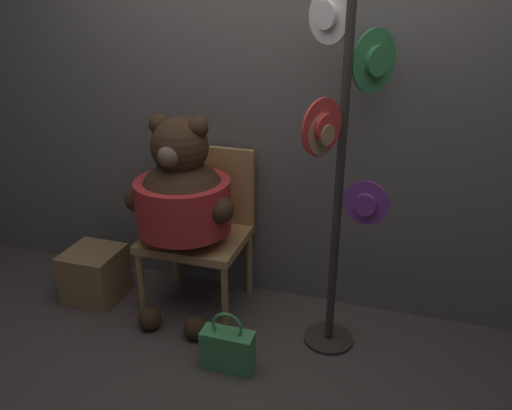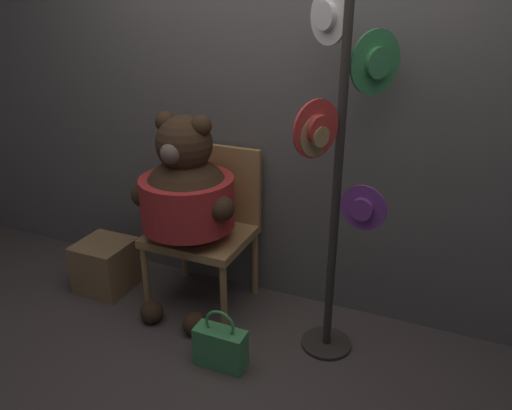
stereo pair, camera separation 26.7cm
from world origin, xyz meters
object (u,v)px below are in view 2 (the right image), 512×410
Objects in this scene: teddy_bear at (187,196)px; chair at (207,219)px; hat_display_rack at (339,158)px; handbag_on_ground at (220,346)px.

chair is at bearing 80.30° from teddy_bear.
chair is 0.79× the size of teddy_bear.
hat_display_rack is 5.46× the size of handbag_on_ground.
handbag_on_ground is at bearing -140.99° from hat_display_rack.
chair is at bearing 123.32° from handbag_on_ground.
handbag_on_ground is at bearing -44.95° from teddy_bear.
teddy_bear is (-0.03, -0.17, 0.21)m from chair.
teddy_bear is at bearing 178.46° from hat_display_rack.
hat_display_rack reaches higher than chair.
hat_display_rack is at bearing 39.01° from handbag_on_ground.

